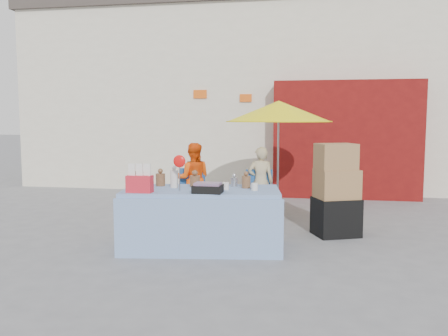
% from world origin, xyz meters
% --- Properties ---
extents(ground, '(80.00, 80.00, 0.00)m').
position_xyz_m(ground, '(0.00, 0.00, 0.00)').
color(ground, slate).
rests_on(ground, ground).
extents(backdrop, '(14.00, 8.00, 7.80)m').
position_xyz_m(backdrop, '(0.52, 7.52, 3.10)').
color(backdrop, silver).
rests_on(backdrop, ground).
extents(market_table, '(2.26, 1.29, 1.30)m').
position_xyz_m(market_table, '(-0.04, -0.48, 0.42)').
color(market_table, '#819DCE').
rests_on(market_table, ground).
extents(chair_left, '(0.55, 0.54, 0.85)m').
position_xyz_m(chair_left, '(-0.71, 1.66, 0.26)').
color(chair_left, '#1F4E92').
rests_on(chair_left, ground).
extents(chair_right, '(0.55, 0.54, 0.85)m').
position_xyz_m(chair_right, '(0.54, 1.66, 0.26)').
color(chair_right, '#1F4E92').
rests_on(chair_right, ground).
extents(vendor_orange, '(0.72, 0.60, 1.33)m').
position_xyz_m(vendor_orange, '(-0.71, 1.79, 0.66)').
color(vendor_orange, '#FF540D').
rests_on(vendor_orange, ground).
extents(vendor_beige, '(0.50, 0.37, 1.27)m').
position_xyz_m(vendor_beige, '(0.54, 1.79, 0.63)').
color(vendor_beige, '#C1B088').
rests_on(vendor_beige, ground).
extents(umbrella, '(1.90, 1.90, 2.09)m').
position_xyz_m(umbrella, '(0.84, 1.94, 1.89)').
color(umbrella, gray).
rests_on(umbrella, ground).
extents(box_stack, '(0.78, 0.72, 1.40)m').
position_xyz_m(box_stack, '(1.81, 0.59, 0.65)').
color(box_stack, black).
rests_on(box_stack, ground).
extents(tarp_bundle, '(0.70, 0.60, 0.28)m').
position_xyz_m(tarp_bundle, '(-0.88, 0.08, 0.14)').
color(tarp_bundle, '#F6F71A').
rests_on(tarp_bundle, ground).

